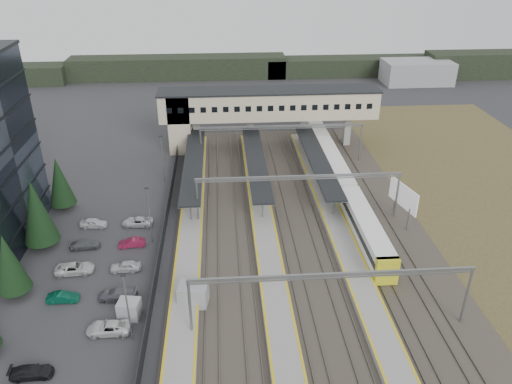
{
  "coord_description": "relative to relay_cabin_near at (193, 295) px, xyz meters",
  "views": [
    {
      "loc": [
        1.71,
        -46.52,
        36.33
      ],
      "look_at": [
        6.2,
        15.64,
        4.0
      ],
      "focal_mm": 35.0,
      "sensor_mm": 36.0,
      "label": 1
    }
  ],
  "objects": [
    {
      "name": "fence",
      "position": [
        -4.48,
        8.06,
        -0.3
      ],
      "size": [
        0.08,
        90.0,
        2.0
      ],
      "color": "#26282B",
      "rests_on": "ground"
    },
    {
      "name": "car_park",
      "position": [
        -11.28,
        -2.12,
        -0.7
      ],
      "size": [
        10.63,
        44.69,
        1.27
      ],
      "color": "#B1B1B6",
      "rests_on": "ground"
    },
    {
      "name": "billboard",
      "position": [
        28.51,
        15.96,
        2.57
      ],
      "size": [
        1.78,
        6.42,
        5.7
      ],
      "color": "gray",
      "rests_on": "ground"
    },
    {
      "name": "rail_corridor",
      "position": [
        11.35,
        8.06,
        -1.02
      ],
      "size": [
        34.0,
        90.0,
        0.92
      ],
      "color": "#3C382F",
      "rests_on": "ground"
    },
    {
      "name": "relay_cabin_near",
      "position": [
        0.0,
        0.0,
        0.0
      ],
      "size": [
        3.45,
        2.76,
        2.61
      ],
      "color": "gray",
      "rests_on": "ground"
    },
    {
      "name": "gantries",
      "position": [
        14.02,
        6.06,
        4.69
      ],
      "size": [
        28.4,
        62.28,
        7.17
      ],
      "color": "gray",
      "rests_on": "ground"
    },
    {
      "name": "relay_cabin_far",
      "position": [
        -6.7,
        -1.47,
        -0.28
      ],
      "size": [
        2.51,
        2.2,
        2.05
      ],
      "color": "gray",
      "rests_on": "ground"
    },
    {
      "name": "canopies",
      "position": [
        9.02,
        30.06,
        2.62
      ],
      "size": [
        23.1,
        30.0,
        3.28
      ],
      "color": "black",
      "rests_on": "ground"
    },
    {
      "name": "ground",
      "position": [
        2.02,
        3.06,
        -1.3
      ],
      "size": [
        220.0,
        220.0,
        0.0
      ],
      "primitive_type": "plane",
      "color": "#2B2B2D",
      "rests_on": "ground"
    },
    {
      "name": "footbridge",
      "position": [
        9.72,
        45.06,
        6.63
      ],
      "size": [
        40.4,
        6.4,
        11.2
      ],
      "color": "#BDB692",
      "rests_on": "ground"
    },
    {
      "name": "train",
      "position": [
        22.02,
        29.61,
        0.64
      ],
      "size": [
        2.72,
        56.75,
        3.42
      ],
      "color": "white",
      "rests_on": "ground"
    },
    {
      "name": "lampposts",
      "position": [
        -5.98,
        4.31,
        3.03
      ],
      "size": [
        0.5,
        53.25,
        8.07
      ],
      "color": "gray",
      "rests_on": "ground"
    },
    {
      "name": "treeline_far",
      "position": [
        25.83,
        95.34,
        1.64
      ],
      "size": [
        170.0,
        19.0,
        7.0
      ],
      "color": "black",
      "rests_on": "ground"
    }
  ]
}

